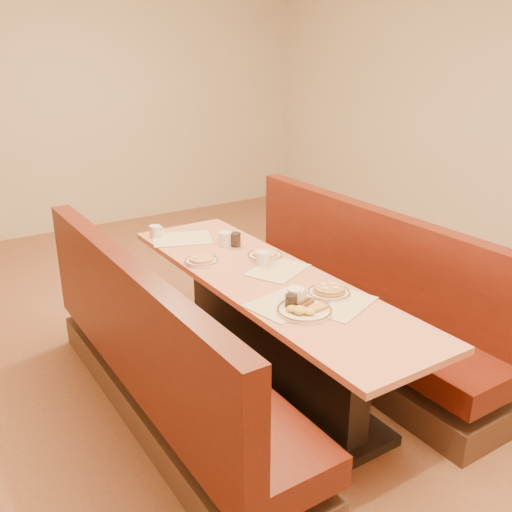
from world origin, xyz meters
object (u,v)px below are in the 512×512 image
booth_left (162,366)px  coffee_mug_a (263,258)px  coffee_mug_c (226,239)px  coffee_mug_d (156,231)px  diner_table (267,331)px  eggs_plate (304,310)px  booth_right (353,306)px  soda_tumbler_near (291,303)px  soda_tumbler_mid (236,240)px  coffee_mug_b (297,296)px  pancake_plate (329,291)px

booth_left → coffee_mug_a: booth_left is taller
coffee_mug_a → coffee_mug_c: 0.46m
coffee_mug_a → coffee_mug_d: (-0.35, 0.92, -0.00)m
booth_left → coffee_mug_c: (0.81, 0.65, 0.44)m
diner_table → coffee_mug_c: bearing=83.2°
eggs_plate → coffee_mug_c: (0.19, 1.16, 0.03)m
coffee_mug_d → diner_table: bearing=-83.0°
eggs_plate → booth_right: bearing=31.5°
coffee_mug_d → coffee_mug_a: bearing=-75.4°
booth_left → soda_tumbler_near: size_ratio=27.16×
coffee_mug_d → soda_tumbler_mid: 0.64m
booth_left → coffee_mug_b: (0.64, -0.41, 0.44)m
eggs_plate → pancake_plate: bearing=23.2°
eggs_plate → soda_tumbler_mid: (0.24, 1.11, 0.03)m
coffee_mug_c → coffee_mug_d: coffee_mug_c is taller
diner_table → booth_left: 0.73m
coffee_mug_c → booth_right: bearing=-55.3°
eggs_plate → coffee_mug_a: (0.20, 0.70, 0.03)m
diner_table → booth_left: bearing=180.0°
eggs_plate → coffee_mug_d: (-0.15, 1.62, 0.03)m
booth_right → soda_tumbler_near: bearing=-153.0°
booth_right → coffee_mug_d: (-0.99, 1.10, 0.43)m
coffee_mug_d → booth_right: bearing=-54.2°
coffee_mug_b → diner_table: bearing=67.3°
coffee_mug_b → coffee_mug_c: bearing=70.4°
pancake_plate → coffee_mug_d: size_ratio=2.17×
booth_right → soda_tumbler_near: (-0.88, -0.45, 0.43)m
diner_table → eggs_plate: (-0.11, -0.52, 0.39)m
coffee_mug_b → soda_tumbler_near: bearing=-162.2°
eggs_plate → coffee_mug_d: coffee_mug_d is taller
coffee_mug_a → soda_tumbler_near: bearing=-85.9°
booth_left → coffee_mug_c: 1.13m
booth_left → coffee_mug_a: (0.82, 0.18, 0.44)m
coffee_mug_a → coffee_mug_b: coffee_mug_b is taller
booth_right → eggs_plate: 1.07m
coffee_mug_c → soda_tumbler_near: size_ratio=1.44×
booth_left → soda_tumbler_mid: (0.87, 0.60, 0.44)m
booth_left → pancake_plate: booth_left is taller
booth_right → soda_tumbler_mid: bearing=135.1°
eggs_plate → coffee_mug_d: 1.62m
booth_right → pancake_plate: booth_right is taller
booth_left → soda_tumbler_near: 0.85m
coffee_mug_c → coffee_mug_d: (-0.34, 0.46, -0.01)m
booth_left → booth_right: same height
pancake_plate → eggs_plate: eggs_plate is taller
coffee_mug_a → coffee_mug_c: bearing=116.5°
booth_left → coffee_mug_a: 0.95m
pancake_plate → coffee_mug_c: 1.05m
pancake_plate → coffee_mug_c: bearing=94.3°
coffee_mug_d → booth_left: bearing=-119.5°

